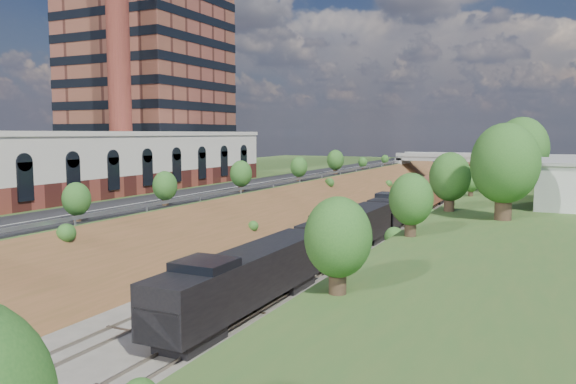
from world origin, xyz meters
name	(u,v)px	position (x,y,z in m)	size (l,w,h in m)	color
platform_left	(157,196)	(-33.00, 60.00, 2.50)	(44.00, 180.00, 5.00)	#375F27
embankment_left	(290,222)	(-11.00, 60.00, 0.00)	(7.07, 180.00, 7.07)	brown
embankment_right	(461,235)	(11.00, 60.00, 0.00)	(7.07, 180.00, 7.07)	brown
rail_left_track	(350,226)	(-2.60, 60.00, 0.09)	(1.58, 180.00, 0.18)	gray
rail_right_track	(390,229)	(2.60, 60.00, 0.09)	(1.58, 180.00, 0.18)	gray
road	(260,183)	(-15.50, 60.00, 5.05)	(8.00, 180.00, 0.10)	black
guardrail	(287,181)	(-11.40, 59.80, 5.55)	(0.10, 171.00, 0.70)	#99999E
commercial_building	(64,163)	(-28.00, 38.00, 8.51)	(14.30, 62.30, 7.00)	maroon
highrise_tower	(146,10)	(-44.00, 72.00, 32.88)	(22.00, 22.00, 53.90)	brown
smokestack	(118,39)	(-36.00, 56.00, 25.00)	(3.20, 3.20, 40.00)	maroon
overpass	(453,164)	(0.00, 122.00, 4.92)	(24.50, 8.30, 7.40)	gray
white_building_far	(576,172)	(23.00, 74.00, 6.80)	(8.00, 10.00, 3.60)	silver
tree_right_large	(505,164)	(17.00, 40.00, 9.38)	(5.25, 5.25, 7.61)	#473323
tree_left_crest	(29,203)	(-11.80, 20.00, 7.04)	(2.45, 2.45, 3.55)	#473323
freight_train	(461,176)	(2.60, 116.02, 2.71)	(3.17, 195.14, 4.71)	black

